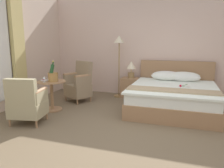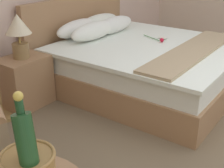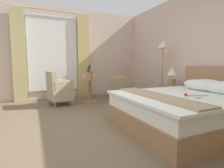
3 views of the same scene
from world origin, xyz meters
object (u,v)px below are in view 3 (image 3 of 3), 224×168
at_px(bed, 187,108).
at_px(armchair_by_window, 121,86).
at_px(nightstand, 171,96).
at_px(side_table_round, 90,88).
at_px(bedside_lamp, 172,74).
at_px(snack_plate, 88,78).
at_px(floor_lamp_brass, 163,53).
at_px(wine_glass_near_bucket, 94,75).
at_px(champagne_bucket, 89,74).
at_px(armchair_facing_bed, 58,90).
at_px(wine_glass_near_edge, 84,76).

distance_m(bed, armchair_by_window, 2.35).
distance_m(nightstand, side_table_round, 2.20).
xyz_separation_m(bedside_lamp, snack_plate, (-1.59, -1.68, -0.16)).
relative_size(floor_lamp_brass, armchair_by_window, 1.63).
bearing_deg(wine_glass_near_bucket, champagne_bucket, -58.25).
bearing_deg(armchair_facing_bed, side_table_round, 92.14).
distance_m(side_table_round, champagne_bucket, 0.42).
xyz_separation_m(wine_glass_near_edge, snack_plate, (-0.11, 0.16, -0.08)).
bearing_deg(armchair_by_window, armchair_facing_bed, -96.52).
bearing_deg(armchair_facing_bed, champagne_bucket, 87.28).
bearing_deg(nightstand, armchair_facing_bed, -118.39).
distance_m(wine_glass_near_bucket, snack_plate, 0.21).
distance_m(wine_glass_near_bucket, wine_glass_near_edge, 0.29).
bearing_deg(wine_glass_near_bucket, floor_lamp_brass, 53.86).
distance_m(bed, side_table_round, 2.75).
bearing_deg(wine_glass_near_bucket, armchair_facing_bed, -86.10).
height_order(champagne_bucket, snack_plate, champagne_bucket).
xyz_separation_m(snack_plate, armchair_by_window, (0.41, 0.88, -0.22)).
xyz_separation_m(nightstand, floor_lamp_brass, (-0.34, -0.02, 1.08)).
height_order(bedside_lamp, wine_glass_near_bucket, bedside_lamp).
bearing_deg(floor_lamp_brass, nightstand, 3.54).
relative_size(bed, bedside_lamp, 4.72).
bearing_deg(armchair_facing_bed, floor_lamp_brass, 67.65).
distance_m(floor_lamp_brass, champagne_bucket, 2.05).
relative_size(nightstand, bedside_lamp, 1.20).
bearing_deg(champagne_bucket, armchair_facing_bed, -92.72).
bearing_deg(bed, nightstand, 147.81).
relative_size(side_table_round, armchair_facing_bed, 0.75).
relative_size(wine_glass_near_edge, armchair_by_window, 0.13).
height_order(champagne_bucket, wine_glass_near_bucket, champagne_bucket).
bearing_deg(bedside_lamp, side_table_round, -130.01).
bearing_deg(armchair_by_window, wine_glass_near_edge, -106.26).
distance_m(bedside_lamp, armchair_facing_bed, 2.94).
distance_m(nightstand, snack_plate, 2.35).
height_order(bedside_lamp, side_table_round, bedside_lamp).
relative_size(wine_glass_near_bucket, armchair_facing_bed, 0.15).
relative_size(bedside_lamp, wine_glass_near_bucket, 3.45).
xyz_separation_m(champagne_bucket, wine_glass_near_edge, (-0.14, -0.12, -0.04)).
xyz_separation_m(bed, armchair_facing_bed, (-2.55, -1.82, 0.09)).
distance_m(wine_glass_near_bucket, armchair_by_window, 0.85).
height_order(side_table_round, wine_glass_near_edge, wine_glass_near_edge).
bearing_deg(wine_glass_near_edge, champagne_bucket, 39.38).
bearing_deg(floor_lamp_brass, wine_glass_near_bucket, -126.14).
xyz_separation_m(floor_lamp_brass, side_table_round, (-1.08, -1.66, -0.96)).
relative_size(champagne_bucket, armchair_by_window, 0.44).
xyz_separation_m(bedside_lamp, wine_glass_near_bucket, (-1.45, -1.54, -0.07)).
distance_m(nightstand, champagne_bucket, 2.24).
bearing_deg(floor_lamp_brass, champagne_bucket, -120.57).
height_order(side_table_round, champagne_bucket, champagne_bucket).
height_order(wine_glass_near_bucket, armchair_by_window, armchair_by_window).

